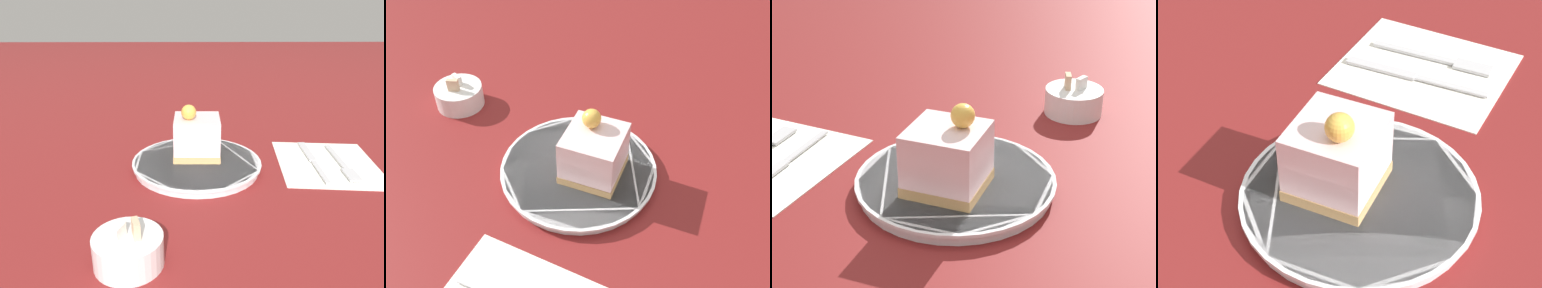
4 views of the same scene
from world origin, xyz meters
The scene contains 7 objects.
ground_plane centered at (0.00, 0.00, 0.00)m, with size 4.00×4.00×0.00m, color maroon.
plate centered at (-0.01, -0.01, 0.01)m, with size 0.24×0.24×0.02m.
cake_slice centered at (-0.01, -0.04, 0.06)m, with size 0.09×0.09×0.10m.
napkin centered at (-0.26, -0.03, 0.00)m, with size 0.20×0.22×0.00m.
fork centered at (-0.28, -0.01, 0.00)m, with size 0.02×0.16×0.00m.
knife centered at (-0.23, -0.05, 0.01)m, with size 0.02×0.19×0.00m.
sugar_bowl centered at (0.08, 0.25, 0.02)m, with size 0.09×0.09×0.06m.
Camera 1 is at (0.01, 0.62, 0.31)m, focal length 35.00 mm.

